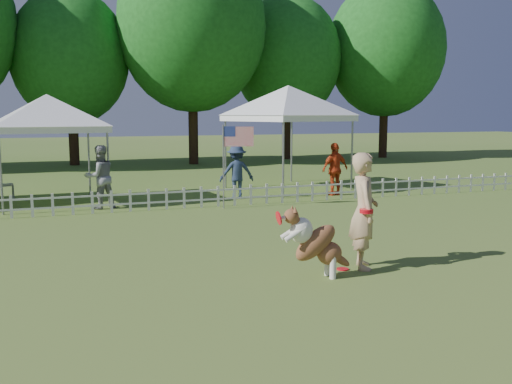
# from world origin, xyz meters

# --- Properties ---
(ground) EXTENTS (120.00, 120.00, 0.00)m
(ground) POSITION_xyz_m (0.00, 0.00, 0.00)
(ground) COLOR #355C1D
(ground) RESTS_ON ground
(picket_fence) EXTENTS (22.00, 0.08, 0.60)m
(picket_fence) POSITION_xyz_m (0.00, 7.00, 0.30)
(picket_fence) COLOR white
(picket_fence) RESTS_ON ground
(handler) EXTENTS (0.71, 0.86, 2.01)m
(handler) POSITION_xyz_m (0.74, -0.21, 1.00)
(handler) COLOR tan
(handler) RESTS_ON ground
(dog) EXTENTS (1.16, 0.45, 1.18)m
(dog) POSITION_xyz_m (-0.30, -0.51, 0.59)
(dog) COLOR brown
(dog) RESTS_ON ground
(frisbee_on_turf) EXTENTS (0.23, 0.23, 0.02)m
(frisbee_on_turf) POSITION_xyz_m (0.36, -0.20, 0.01)
(frisbee_on_turf) COLOR red
(frisbee_on_turf) RESTS_ON ground
(canopy_tent_left) EXTENTS (3.40, 3.40, 3.15)m
(canopy_tent_left) POSITION_xyz_m (-4.27, 9.22, 1.58)
(canopy_tent_left) COLOR white
(canopy_tent_left) RESTS_ON ground
(canopy_tent_right) EXTENTS (4.34, 4.34, 3.56)m
(canopy_tent_right) POSITION_xyz_m (3.67, 9.90, 1.78)
(canopy_tent_right) COLOR white
(canopy_tent_right) RESTS_ON ground
(flag_pole) EXTENTS (0.90, 0.32, 2.36)m
(flag_pole) POSITION_xyz_m (0.30, 6.62, 1.18)
(flag_pole) COLOR gray
(flag_pole) RESTS_ON ground
(spectator_a) EXTENTS (1.04, 0.91, 1.79)m
(spectator_a) POSITION_xyz_m (-2.96, 7.82, 0.89)
(spectator_a) COLOR gray
(spectator_a) RESTS_ON ground
(spectator_b) EXTENTS (1.15, 0.74, 1.69)m
(spectator_b) POSITION_xyz_m (1.24, 8.30, 0.84)
(spectator_b) COLOR #24334D
(spectator_b) RESTS_ON ground
(spectator_c) EXTENTS (1.07, 0.61, 1.72)m
(spectator_c) POSITION_xyz_m (4.51, 7.92, 0.86)
(spectator_c) COLOR red
(spectator_c) RESTS_ON ground
(tree_center_left) EXTENTS (6.00, 6.00, 9.80)m
(tree_center_left) POSITION_xyz_m (-3.00, 22.50, 4.90)
(tree_center_left) COLOR #175217
(tree_center_left) RESTS_ON ground
(tree_center_right) EXTENTS (7.60, 7.60, 12.60)m
(tree_center_right) POSITION_xyz_m (3.00, 21.00, 6.30)
(tree_center_right) COLOR #175217
(tree_center_right) RESTS_ON ground
(tree_right) EXTENTS (6.20, 6.20, 10.40)m
(tree_right) POSITION_xyz_m (9.00, 22.50, 5.20)
(tree_right) COLOR #175217
(tree_right) RESTS_ON ground
(tree_far_right) EXTENTS (7.00, 7.00, 11.40)m
(tree_far_right) POSITION_xyz_m (15.00, 21.50, 5.70)
(tree_far_right) COLOR #175217
(tree_far_right) RESTS_ON ground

